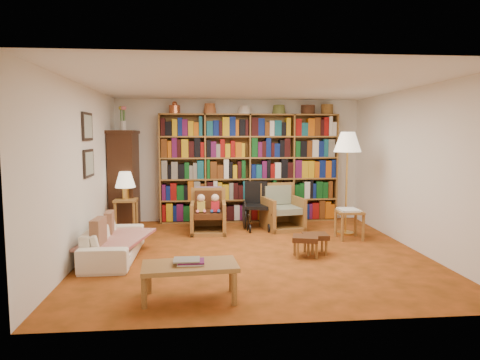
{
  "coord_description": "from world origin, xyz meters",
  "views": [
    {
      "loc": [
        -0.79,
        -6.32,
        1.77
      ],
      "look_at": [
        -0.15,
        0.6,
        1.04
      ],
      "focal_mm": 32.0,
      "sensor_mm": 36.0,
      "label": 1
    }
  ],
  "objects": [
    {
      "name": "coffee_table",
      "position": [
        -0.92,
        -1.81,
        0.34
      ],
      "size": [
        1.06,
        0.59,
        0.45
      ],
      "color": "#A37332",
      "rests_on": "floor"
    },
    {
      "name": "cushion_right",
      "position": [
        -2.18,
        -0.5,
        0.45
      ],
      "size": [
        0.15,
        0.4,
        0.39
      ],
      "primitive_type": "cube",
      "rotation": [
        0.0,
        0.0,
        -0.06
      ],
      "color": "maroon",
      "rests_on": "sofa"
    },
    {
      "name": "wall_front",
      "position": [
        0.0,
        -2.5,
        1.25
      ],
      "size": [
        5.0,
        0.0,
        5.0
      ],
      "primitive_type": "plane",
      "rotation": [
        -1.57,
        0.0,
        0.0
      ],
      "color": "white",
      "rests_on": "floor"
    },
    {
      "name": "framed_pictures",
      "position": [
        -2.48,
        0.3,
        1.62
      ],
      "size": [
        0.03,
        0.52,
        0.97
      ],
      "color": "black",
      "rests_on": "wall_left"
    },
    {
      "name": "footstool_b",
      "position": [
        0.91,
        -0.19,
        0.25
      ],
      "size": [
        0.37,
        0.32,
        0.31
      ],
      "color": "#492913",
      "rests_on": "floor"
    },
    {
      "name": "floor",
      "position": [
        0.0,
        0.0,
        0.0
      ],
      "size": [
        5.0,
        5.0,
        0.0
      ],
      "primitive_type": "plane",
      "color": "#B04E1B",
      "rests_on": "ground"
    },
    {
      "name": "wall_back",
      "position": [
        0.0,
        2.5,
        1.25
      ],
      "size": [
        5.0,
        0.0,
        5.0
      ],
      "primitive_type": "plane",
      "rotation": [
        1.57,
        0.0,
        0.0
      ],
      "color": "white",
      "rests_on": "floor"
    },
    {
      "name": "cushion_left",
      "position": [
        -2.18,
        0.2,
        0.45
      ],
      "size": [
        0.14,
        0.37,
        0.36
      ],
      "primitive_type": "cube",
      "rotation": [
        0.0,
        0.0,
        0.09
      ],
      "color": "maroon",
      "rests_on": "sofa"
    },
    {
      "name": "wall_left",
      "position": [
        -2.5,
        0.0,
        1.25
      ],
      "size": [
        0.0,
        5.0,
        5.0
      ],
      "primitive_type": "plane",
      "rotation": [
        1.57,
        0.0,
        1.57
      ],
      "color": "white",
      "rests_on": "floor"
    },
    {
      "name": "armchair_sage",
      "position": [
        0.74,
        1.61,
        0.32
      ],
      "size": [
        0.83,
        0.84,
        0.85
      ],
      "color": "#A37332",
      "rests_on": "floor"
    },
    {
      "name": "armchair_leather",
      "position": [
        -0.66,
        1.4,
        0.34
      ],
      "size": [
        0.66,
        0.7,
        0.81
      ],
      "color": "#A37332",
      "rests_on": "floor"
    },
    {
      "name": "sofa_throw",
      "position": [
        -2.0,
        -0.15,
        0.3
      ],
      "size": [
        0.99,
        1.48,
        0.04
      ],
      "primitive_type": "cube",
      "rotation": [
        0.0,
        0.0,
        -0.2
      ],
      "color": "beige",
      "rests_on": "sofa"
    },
    {
      "name": "ceiling",
      "position": [
        0.0,
        0.0,
        2.5
      ],
      "size": [
        5.0,
        5.0,
        0.0
      ],
      "primitive_type": "plane",
      "rotation": [
        3.14,
        0.0,
        0.0
      ],
      "color": "white",
      "rests_on": "wall_back"
    },
    {
      "name": "footstool_a",
      "position": [
        0.72,
        -0.34,
        0.25
      ],
      "size": [
        0.44,
        0.4,
        0.31
      ],
      "color": "#492913",
      "rests_on": "floor"
    },
    {
      "name": "wall_right",
      "position": [
        2.5,
        0.0,
        1.25
      ],
      "size": [
        0.0,
        5.0,
        5.0
      ],
      "primitive_type": "plane",
      "rotation": [
        1.57,
        0.0,
        -1.57
      ],
      "color": "white",
      "rests_on": "floor"
    },
    {
      "name": "wheelchair",
      "position": [
        0.27,
        1.64,
        0.41
      ],
      "size": [
        0.52,
        0.71,
        0.89
      ],
      "color": "black",
      "rests_on": "floor"
    },
    {
      "name": "table_lamp",
      "position": [
        -2.15,
        1.48,
        0.96
      ],
      "size": [
        0.36,
        0.36,
        0.5
      ],
      "color": "gold",
      "rests_on": "side_table_lamp"
    },
    {
      "name": "bookshelf",
      "position": [
        0.2,
        2.33,
        1.17
      ],
      "size": [
        3.6,
        0.3,
        2.42
      ],
      "color": "#A37332",
      "rests_on": "floor"
    },
    {
      "name": "curio_cabinet",
      "position": [
        -2.25,
        2.0,
        0.95
      ],
      "size": [
        0.5,
        0.95,
        2.4
      ],
      "color": "#361B0E",
      "rests_on": "floor"
    },
    {
      "name": "side_table_lamp",
      "position": [
        -2.15,
        1.48,
        0.45
      ],
      "size": [
        0.4,
        0.4,
        0.62
      ],
      "color": "#A37332",
      "rests_on": "floor"
    },
    {
      "name": "sofa",
      "position": [
        -2.05,
        -0.15,
        0.24
      ],
      "size": [
        1.64,
        0.65,
        0.48
      ],
      "primitive_type": "imported",
      "rotation": [
        0.0,
        0.0,
        1.57
      ],
      "color": "white",
      "rests_on": "floor"
    },
    {
      "name": "side_table_papers",
      "position": [
        1.73,
        0.66,
        0.41
      ],
      "size": [
        0.49,
        0.49,
        0.52
      ],
      "color": "#A37332",
      "rests_on": "floor"
    },
    {
      "name": "floor_lamp",
      "position": [
        1.8,
        1.04,
        1.58
      ],
      "size": [
        0.49,
        0.49,
        1.83
      ],
      "color": "gold",
      "rests_on": "floor"
    }
  ]
}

